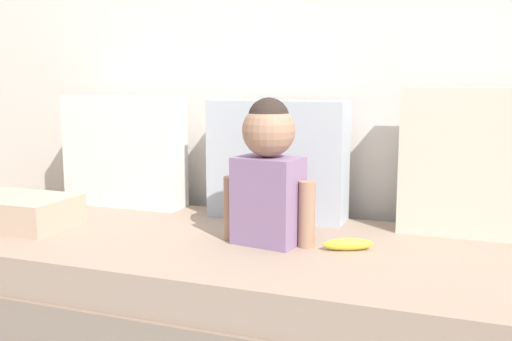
% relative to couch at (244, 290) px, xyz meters
% --- Properties ---
extents(ground_plane, '(12.00, 12.00, 0.00)m').
position_rel_couch_xyz_m(ground_plane, '(0.00, 0.00, -0.18)').
color(ground_plane, '#93704C').
extents(back_wall, '(5.51, 0.10, 2.31)m').
position_rel_couch_xyz_m(back_wall, '(0.00, 0.59, 0.98)').
color(back_wall, silver).
rests_on(back_wall, ground).
extents(couch, '(2.31, 0.93, 0.36)m').
position_rel_couch_xyz_m(couch, '(0.00, 0.00, 0.00)').
color(couch, '#826C5B').
rests_on(couch, ground).
extents(throw_pillow_left, '(0.55, 0.16, 0.49)m').
position_rel_couch_xyz_m(throw_pillow_left, '(-0.72, 0.36, 0.43)').
color(throw_pillow_left, silver).
rests_on(throw_pillow_left, couch).
extents(throw_pillow_center, '(0.56, 0.16, 0.48)m').
position_rel_couch_xyz_m(throw_pillow_center, '(0.00, 0.36, 0.42)').
color(throw_pillow_center, '#B2BCC6').
rests_on(throw_pillow_center, couch).
extents(throw_pillow_right, '(0.46, 0.16, 0.53)m').
position_rel_couch_xyz_m(throw_pillow_right, '(0.72, 0.36, 0.45)').
color(throw_pillow_right, beige).
rests_on(throw_pillow_right, couch).
extents(toddler, '(0.33, 0.19, 0.50)m').
position_rel_couch_xyz_m(toddler, '(0.09, 0.00, 0.44)').
color(toddler, gray).
rests_on(toddler, couch).
extents(banana, '(0.17, 0.11, 0.04)m').
position_rel_couch_xyz_m(banana, '(0.37, 0.01, 0.20)').
color(banana, yellow).
rests_on(banana, couch).
extents(folded_blanket, '(0.40, 0.28, 0.12)m').
position_rel_couch_xyz_m(folded_blanket, '(-0.88, -0.12, 0.24)').
color(folded_blanket, tan).
rests_on(folded_blanket, couch).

